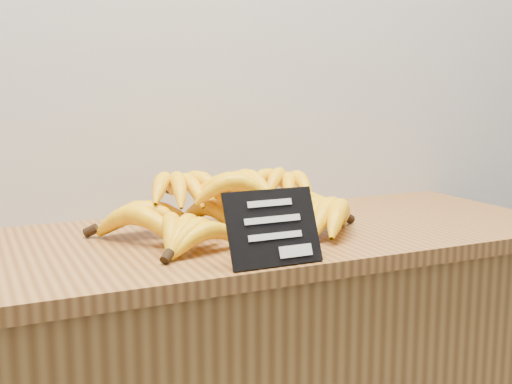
% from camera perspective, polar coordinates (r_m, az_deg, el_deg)
% --- Properties ---
extents(counter_top, '(1.36, 0.54, 0.03)m').
position_cam_1_polar(counter_top, '(1.31, -0.92, -4.21)').
color(counter_top, '#96632E').
rests_on(counter_top, counter).
extents(chalkboard_sign, '(0.16, 0.06, 0.12)m').
position_cam_1_polar(chalkboard_sign, '(1.07, 1.53, -3.19)').
color(chalkboard_sign, black).
rests_on(chalkboard_sign, counter_top).
extents(banana_pile, '(0.53, 0.38, 0.12)m').
position_cam_1_polar(banana_pile, '(1.28, -2.27, -1.42)').
color(banana_pile, yellow).
rests_on(banana_pile, counter_top).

